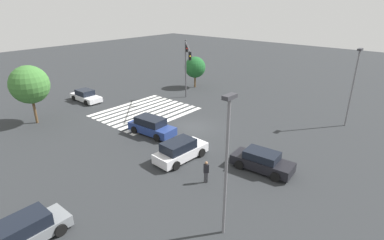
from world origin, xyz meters
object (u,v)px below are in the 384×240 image
object	(u,v)px
car_4	(262,161)
street_light_pole_b	(354,81)
car_0	(26,230)
tree_corner_a	(29,85)
car_2	(86,96)
car_3	(180,150)
tree_corner_b	(195,67)
car_1	(152,126)
pedestrian	(206,171)
traffic_signal_mast	(187,60)
street_light_pole_a	(227,156)

from	to	relation	value
car_4	street_light_pole_b	bearing A→B (deg)	75.55
car_0	tree_corner_a	distance (m)	18.61
car_2	car_3	size ratio (longest dim) A/B	0.99
tree_corner_b	car_1	bearing A→B (deg)	26.04
pedestrian	tree_corner_a	world-z (taller)	tree_corner_a
car_0	tree_corner_a	size ratio (longest dim) A/B	0.70
car_0	tree_corner_b	distance (m)	32.01
traffic_signal_mast	car_0	bearing A→B (deg)	-23.61
car_1	car_3	distance (m)	5.79
car_4	street_light_pole_a	world-z (taller)	street_light_pole_a
car_2	tree_corner_b	world-z (taller)	tree_corner_b
street_light_pole_b	street_light_pole_a	bearing A→B (deg)	-2.04
pedestrian	street_light_pole_a	bearing A→B (deg)	-177.16
pedestrian	street_light_pole_a	world-z (taller)	street_light_pole_a
pedestrian	tree_corner_a	xyz separation A→B (m)	(2.77, -20.32, 3.19)
tree_corner_b	car_2	bearing A→B (deg)	-24.35
car_1	car_4	distance (m)	11.25
car_1	tree_corner_b	xyz separation A→B (m)	(-15.51, -7.58, 2.17)
street_light_pole_b	car_4	bearing A→B (deg)	-9.94
car_2	tree_corner_a	xyz separation A→B (m)	(7.38, 2.70, 3.46)
car_4	tree_corner_a	distance (m)	23.72
car_4	tree_corner_b	xyz separation A→B (m)	(-14.59, -18.79, 2.23)
car_2	car_3	distance (m)	19.70
traffic_signal_mast	car_2	size ratio (longest dim) A/B	1.58
traffic_signal_mast	tree_corner_a	distance (m)	17.05
pedestrian	traffic_signal_mast	bearing A→B (deg)	-0.54
traffic_signal_mast	tree_corner_b	size ratio (longest dim) A/B	1.66
car_4	street_light_pole_a	bearing A→B (deg)	-82.19
car_0	street_light_pole_b	xyz separation A→B (m)	(-27.95, 8.22, 3.95)
car_4	pedestrian	world-z (taller)	pedestrian
tree_corner_a	tree_corner_b	bearing A→B (deg)	170.30
car_1	street_light_pole_b	bearing A→B (deg)	42.53
car_2	street_light_pole_a	xyz separation A→B (m)	(7.86, 26.76, 4.11)
car_1	car_2	distance (m)	14.02
tree_corner_b	car_4	bearing A→B (deg)	52.17
car_1	tree_corner_b	bearing A→B (deg)	112.12
car_3	street_light_pole_b	xyz separation A→B (m)	(-16.15, 8.09, 3.89)
car_3	pedestrian	bearing A→B (deg)	-105.84
tree_corner_a	car_2	bearing A→B (deg)	-159.93
car_3	tree_corner_a	distance (m)	17.51
traffic_signal_mast	street_light_pole_a	world-z (taller)	street_light_pole_a
car_0	pedestrian	bearing A→B (deg)	-20.35
car_1	tree_corner_a	xyz separation A→B (m)	(5.93, -11.24, 3.32)
pedestrian	street_light_pole_b	size ratio (longest dim) A/B	0.21
car_0	car_4	size ratio (longest dim) A/B	0.90
car_0	tree_corner_b	world-z (taller)	tree_corner_b
car_0	car_4	world-z (taller)	car_0
car_1	pedestrian	world-z (taller)	pedestrian
car_3	traffic_signal_mast	bearing A→B (deg)	42.66
car_0	street_light_pole_a	xyz separation A→B (m)	(-7.29, 7.49, 4.03)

